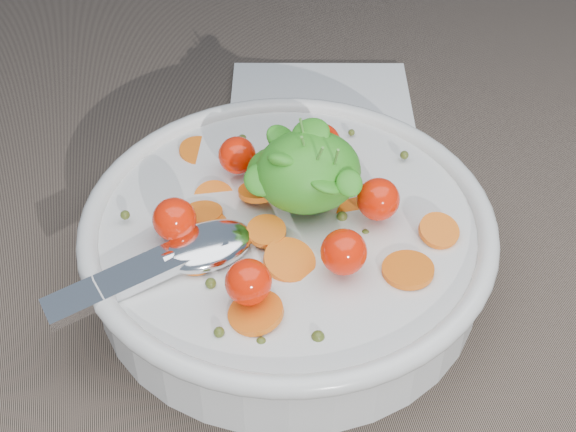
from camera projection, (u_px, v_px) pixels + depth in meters
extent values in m
plane|color=brown|center=(262.00, 273.00, 0.56)|extent=(6.00, 6.00, 0.00)
cylinder|color=silver|center=(288.00, 248.00, 0.54)|extent=(0.26, 0.26, 0.05)
torus|color=silver|center=(288.00, 222.00, 0.52)|extent=(0.27, 0.27, 0.01)
cylinder|color=silver|center=(288.00, 271.00, 0.55)|extent=(0.13, 0.13, 0.01)
cylinder|color=brown|center=(288.00, 248.00, 0.54)|extent=(0.23, 0.23, 0.04)
cylinder|color=orange|center=(203.00, 214.00, 0.52)|extent=(0.03, 0.04, 0.01)
cylinder|color=orange|center=(259.00, 191.00, 0.54)|extent=(0.04, 0.04, 0.01)
cylinder|color=orange|center=(197.00, 255.00, 0.49)|extent=(0.04, 0.04, 0.01)
cylinder|color=orange|center=(266.00, 231.00, 0.51)|extent=(0.03, 0.03, 0.01)
cylinder|color=orange|center=(256.00, 313.00, 0.46)|extent=(0.03, 0.03, 0.01)
cylinder|color=orange|center=(289.00, 261.00, 0.49)|extent=(0.03, 0.03, 0.02)
cylinder|color=orange|center=(202.00, 153.00, 0.58)|extent=(0.05, 0.05, 0.01)
cylinder|color=orange|center=(439.00, 231.00, 0.51)|extent=(0.04, 0.03, 0.01)
cylinder|color=orange|center=(361.00, 219.00, 0.53)|extent=(0.04, 0.04, 0.01)
cylinder|color=orange|center=(326.00, 185.00, 0.54)|extent=(0.03, 0.03, 0.01)
cylinder|color=orange|center=(293.00, 151.00, 0.57)|extent=(0.04, 0.04, 0.01)
cylinder|color=orange|center=(198.00, 219.00, 0.53)|extent=(0.04, 0.04, 0.01)
cylinder|color=orange|center=(300.00, 160.00, 0.57)|extent=(0.03, 0.03, 0.01)
cylinder|color=orange|center=(205.00, 226.00, 0.51)|extent=(0.04, 0.03, 0.01)
cylinder|color=orange|center=(214.00, 199.00, 0.54)|extent=(0.04, 0.04, 0.02)
cylinder|color=orange|center=(408.00, 270.00, 0.49)|extent=(0.04, 0.04, 0.01)
sphere|color=#434E1A|center=(219.00, 332.00, 0.45)|extent=(0.01, 0.01, 0.01)
sphere|color=#434E1A|center=(381.00, 203.00, 0.54)|extent=(0.01, 0.01, 0.01)
sphere|color=#434E1A|center=(161.00, 210.00, 0.53)|extent=(0.01, 0.01, 0.01)
sphere|color=#434E1A|center=(342.00, 216.00, 0.52)|extent=(0.01, 0.01, 0.01)
sphere|color=#434E1A|center=(332.00, 242.00, 0.51)|extent=(0.01, 0.01, 0.01)
sphere|color=#434E1A|center=(261.00, 343.00, 0.45)|extent=(0.01, 0.01, 0.01)
sphere|color=#434E1A|center=(207.00, 231.00, 0.51)|extent=(0.01, 0.01, 0.01)
sphere|color=#434E1A|center=(318.00, 337.00, 0.45)|extent=(0.01, 0.01, 0.01)
sphere|color=#434E1A|center=(202.00, 225.00, 0.52)|extent=(0.01, 0.01, 0.01)
sphere|color=#434E1A|center=(211.00, 283.00, 0.48)|extent=(0.01, 0.01, 0.01)
sphere|color=#434E1A|center=(125.00, 215.00, 0.52)|extent=(0.01, 0.01, 0.01)
sphere|color=#434E1A|center=(206.00, 226.00, 0.52)|extent=(0.01, 0.01, 0.01)
sphere|color=#434E1A|center=(351.00, 132.00, 0.59)|extent=(0.01, 0.01, 0.01)
sphere|color=#434E1A|center=(365.00, 233.00, 0.52)|extent=(0.01, 0.01, 0.01)
sphere|color=#434E1A|center=(404.00, 155.00, 0.56)|extent=(0.01, 0.01, 0.01)
sphere|color=#434E1A|center=(242.00, 139.00, 0.59)|extent=(0.01, 0.01, 0.01)
sphere|color=red|center=(378.00, 199.00, 0.51)|extent=(0.03, 0.03, 0.03)
sphere|color=red|center=(321.00, 143.00, 0.56)|extent=(0.03, 0.03, 0.03)
sphere|color=red|center=(237.00, 155.00, 0.55)|extent=(0.03, 0.03, 0.03)
sphere|color=red|center=(174.00, 219.00, 0.50)|extent=(0.03, 0.03, 0.03)
sphere|color=red|center=(248.00, 282.00, 0.46)|extent=(0.03, 0.03, 0.03)
sphere|color=red|center=(344.00, 252.00, 0.48)|extent=(0.03, 0.03, 0.03)
ellipsoid|color=green|center=(308.00, 172.00, 0.51)|extent=(0.07, 0.06, 0.05)
ellipsoid|color=green|center=(277.00, 173.00, 0.52)|extent=(0.04, 0.04, 0.03)
ellipsoid|color=green|center=(344.00, 156.00, 0.52)|extent=(0.02, 0.02, 0.01)
ellipsoid|color=green|center=(303.00, 150.00, 0.50)|extent=(0.02, 0.02, 0.01)
ellipsoid|color=green|center=(314.00, 151.00, 0.50)|extent=(0.04, 0.04, 0.02)
ellipsoid|color=green|center=(310.00, 167.00, 0.51)|extent=(0.03, 0.03, 0.02)
ellipsoid|color=green|center=(307.00, 160.00, 0.51)|extent=(0.03, 0.03, 0.02)
ellipsoid|color=green|center=(315.00, 162.00, 0.50)|extent=(0.02, 0.03, 0.02)
ellipsoid|color=green|center=(302.00, 177.00, 0.50)|extent=(0.02, 0.02, 0.02)
ellipsoid|color=green|center=(281.00, 139.00, 0.52)|extent=(0.03, 0.02, 0.03)
ellipsoid|color=green|center=(324.00, 145.00, 0.51)|extent=(0.01, 0.02, 0.01)
ellipsoid|color=green|center=(310.00, 135.00, 0.50)|extent=(0.03, 0.03, 0.02)
ellipsoid|color=green|center=(349.00, 183.00, 0.48)|extent=(0.02, 0.02, 0.02)
ellipsoid|color=green|center=(305.00, 162.00, 0.51)|extent=(0.03, 0.03, 0.02)
ellipsoid|color=green|center=(327.00, 184.00, 0.49)|extent=(0.03, 0.03, 0.02)
ellipsoid|color=green|center=(319.00, 159.00, 0.50)|extent=(0.03, 0.03, 0.02)
ellipsoid|color=green|center=(319.00, 168.00, 0.49)|extent=(0.03, 0.02, 0.02)
ellipsoid|color=green|center=(312.00, 149.00, 0.50)|extent=(0.03, 0.03, 0.02)
ellipsoid|color=green|center=(261.00, 180.00, 0.50)|extent=(0.03, 0.03, 0.02)
ellipsoid|color=green|center=(284.00, 161.00, 0.49)|extent=(0.03, 0.02, 0.02)
ellipsoid|color=green|center=(280.00, 167.00, 0.50)|extent=(0.03, 0.03, 0.01)
cylinder|color=#4C8C33|center=(307.00, 158.00, 0.50)|extent=(0.01, 0.01, 0.04)
cylinder|color=#4C8C33|center=(313.00, 169.00, 0.49)|extent=(0.01, 0.02, 0.04)
cylinder|color=#4C8C33|center=(333.00, 169.00, 0.49)|extent=(0.00, 0.02, 0.04)
cylinder|color=#4C8C33|center=(306.00, 148.00, 0.51)|extent=(0.01, 0.01, 0.04)
ellipsoid|color=silver|center=(208.00, 246.00, 0.50)|extent=(0.07, 0.06, 0.02)
cube|color=silver|center=(137.00, 274.00, 0.48)|extent=(0.12, 0.06, 0.02)
cylinder|color=silver|center=(180.00, 256.00, 0.49)|extent=(0.02, 0.02, 0.01)
cube|color=white|center=(321.00, 109.00, 0.70)|extent=(0.18, 0.17, 0.01)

